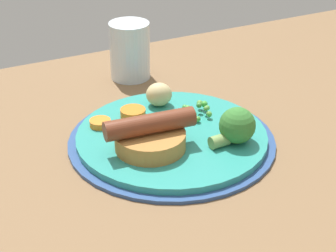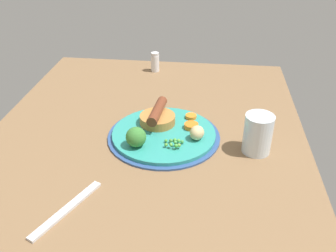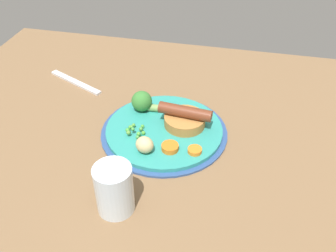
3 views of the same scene
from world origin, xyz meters
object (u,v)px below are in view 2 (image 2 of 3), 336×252
Objects in this scene: dinner_plate at (164,135)px; carrot_slice_0 at (191,126)px; broccoli_floret_near at (136,137)px; carrot_slice_1 at (191,116)px; pea_pile at (174,143)px; fork at (67,209)px; sausage_pudding at (157,117)px; drinking_glass at (258,134)px; potato_chunk_0 at (197,133)px; salt_shaker at (155,62)px.

carrot_slice_0 is at bearing -67.27° from dinner_plate.
carrot_slice_1 is at bearing 137.59° from broccoli_floret_near.
pea_pile is 0.26× the size of fork.
fork is at bearing 140.36° from pea_pile.
pea_pile is 8.90cm from broccoli_floret_near.
sausage_pudding is 4.10× the size of carrot_slice_1.
drinking_glass reaches higher than sausage_pudding.
drinking_glass is at bearing -125.41° from carrot_slice_1.
potato_chunk_0 reaches higher than pea_pile.
salt_shaker is (43.49, 16.47, 0.12)cm from potato_chunk_0.
carrot_slice_0 is 1.23× the size of carrot_slice_1.
sausage_pudding reaches higher than fork.
broccoli_floret_near is 1.79× the size of carrot_slice_0.
drinking_glass is (2.24, -19.17, 2.51)cm from pea_pile.
fork is (-30.61, 21.82, -1.70)cm from carrot_slice_0.
drinking_glass is (-11.38, -16.00, 2.89)cm from carrot_slice_1.
pea_pile is 1.22× the size of potato_chunk_0.
potato_chunk_0 is 14.16cm from drinking_glass.
broccoli_floret_near reaches higher than carrot_slice_0.
carrot_slice_0 is (9.25, -12.28, -1.70)cm from broccoli_floret_near.
broccoli_floret_near is (-0.70, 8.74, 1.47)cm from pea_pile.
sausage_pudding reaches higher than potato_chunk_0.
pea_pile is 6.40cm from potato_chunk_0.
carrot_slice_0 is at bearing -158.98° from salt_shaker.
fork is at bearing 122.98° from drinking_glass.
broccoli_floret_near is at bearing 94.61° from pea_pile.
sausage_pudding reaches higher than carrot_slice_0.
carrot_slice_0 is 0.20× the size of fork.
broccoli_floret_near reaches higher than dinner_plate.
potato_chunk_0 is 5.27cm from carrot_slice_0.
carrot_slice_1 is 41.66cm from fork.
potato_chunk_0 is 10.24cm from carrot_slice_1.
broccoli_floret_near is 15.47cm from carrot_slice_0.
pea_pile is at bearing -166.53° from salt_shaker.
carrot_slice_1 is at bearing 11.37° from potato_chunk_0.
dinner_plate is at bearing 75.69° from potato_chunk_0.
pea_pile reaches higher than carrot_slice_1.
salt_shaker is (44.91, 30.47, -1.48)cm from drinking_glass.
drinking_glass reaches higher than potato_chunk_0.
pea_pile is 48.50cm from salt_shaker.
sausage_pudding is 3.34× the size of carrot_slice_0.
salt_shaker is (47.86, 2.55, -0.44)cm from broccoli_floret_near.
carrot_slice_0 is 0.54× the size of salt_shaker.
sausage_pudding reaches higher than pea_pile.
carrot_slice_1 is (14.32, -11.91, -1.85)cm from broccoli_floret_near.
salt_shaker reaches higher than carrot_slice_0.
drinking_glass reaches higher than salt_shaker.
pea_pile is 9.25cm from carrot_slice_0.
salt_shaker is (33.54, 14.47, 1.41)cm from carrot_slice_1.
broccoli_floret_near is at bearing 140.24° from carrot_slice_1.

